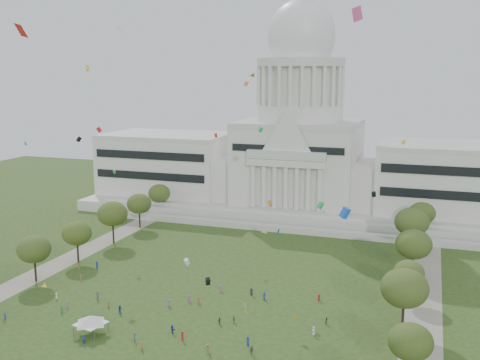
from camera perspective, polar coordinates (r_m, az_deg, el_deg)
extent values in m
plane|color=#2D4419|center=(116.58, -7.51, -15.65)|extent=(400.00, 400.00, 0.00)
cube|color=beige|center=(219.17, 5.98, -2.46)|extent=(160.00, 60.00, 4.00)
cube|color=beige|center=(188.38, 3.68, -4.91)|extent=(130.00, 3.00, 2.00)
cube|color=beige|center=(195.46, 4.31, -3.89)|extent=(140.00, 3.00, 5.00)
cube|color=silver|center=(234.02, -7.24, 1.60)|extent=(50.00, 34.00, 22.00)
cube|color=silver|center=(210.44, 20.73, -0.03)|extent=(50.00, 34.00, 22.00)
cube|color=silver|center=(221.82, -0.95, 0.40)|extent=(12.00, 26.00, 16.00)
cube|color=silver|center=(209.91, 13.04, -0.47)|extent=(12.00, 26.00, 16.00)
cube|color=silver|center=(215.15, 6.00, 1.64)|extent=(44.00, 38.00, 28.00)
cube|color=silver|center=(195.45, 4.69, 1.70)|extent=(28.00, 3.00, 2.40)
cube|color=black|center=(218.62, -9.24, 1.44)|extent=(46.00, 0.40, 11.00)
cube|color=black|center=(193.17, 20.89, -0.34)|extent=(46.00, 0.40, 11.00)
cylinder|color=silver|center=(213.00, 6.11, 6.80)|extent=(32.00, 32.00, 6.00)
cylinder|color=silver|center=(212.57, 6.16, 9.49)|extent=(28.00, 28.00, 14.00)
cylinder|color=beige|center=(212.58, 6.21, 11.78)|extent=(32.40, 32.40, 3.00)
cylinder|color=silver|center=(212.77, 6.24, 13.26)|extent=(22.00, 22.00, 8.00)
ellipsoid|color=silver|center=(212.99, 6.26, 14.34)|extent=(25.00, 25.00, 26.20)
cube|color=gray|center=(164.18, -18.02, -8.16)|extent=(8.00, 160.00, 0.04)
cube|color=gray|center=(133.45, 18.11, -12.59)|extent=(8.00, 160.00, 0.04)
ellipsoid|color=#304916|center=(101.34, 16.94, -15.45)|extent=(7.58, 7.58, 6.20)
cylinder|color=black|center=(152.18, -20.06, -8.70)|extent=(0.56, 0.56, 5.47)
ellipsoid|color=#354B1B|center=(150.43, -20.20, -6.62)|extent=(8.42, 8.42, 6.89)
cylinder|color=black|center=(120.73, 16.20, -13.42)|extent=(0.56, 0.56, 6.20)
ellipsoid|color=#384D1D|center=(118.25, 16.37, -10.50)|extent=(9.55, 9.55, 7.82)
cylinder|color=black|center=(164.13, -16.15, -7.10)|extent=(0.56, 0.56, 5.27)
ellipsoid|color=#3D5019|center=(162.55, -16.25, -5.22)|extent=(8.12, 8.12, 6.65)
cylinder|color=black|center=(136.81, 16.67, -10.90)|extent=(0.56, 0.56, 4.56)
ellipsoid|color=#3B511E|center=(135.14, 16.78, -8.99)|extent=(7.01, 7.01, 5.74)
cylinder|color=black|center=(178.73, -12.74, -5.35)|extent=(0.56, 0.56, 6.03)
ellipsoid|color=#374A16|center=(177.10, -12.83, -3.36)|extent=(9.29, 9.29, 7.60)
cylinder|color=black|center=(151.18, 17.10, -8.55)|extent=(0.56, 0.56, 5.97)
ellipsoid|color=#344A19|center=(149.28, 17.23, -6.25)|extent=(9.19, 9.19, 7.52)
cylinder|color=black|center=(194.78, -10.16, -4.02)|extent=(0.56, 0.56, 5.41)
ellipsoid|color=#334818|center=(193.43, -10.21, -2.38)|extent=(8.33, 8.33, 6.81)
cylinder|color=black|center=(170.36, 16.93, -6.29)|extent=(0.56, 0.56, 6.37)
ellipsoid|color=#384E1D|center=(168.57, 17.06, -4.09)|extent=(9.82, 9.82, 8.03)
cylinder|color=black|center=(211.03, -8.16, -2.84)|extent=(0.56, 0.56, 5.32)
ellipsoid|color=#334819|center=(209.80, -8.20, -1.34)|extent=(8.19, 8.19, 6.70)
cylinder|color=black|center=(187.70, 17.91, -4.93)|extent=(0.56, 0.56, 5.47)
ellipsoid|color=#314616|center=(186.28, 18.01, -3.21)|extent=(8.42, 8.42, 6.89)
cylinder|color=#4C4C4C|center=(120.19, -16.54, -14.61)|extent=(0.12, 0.12, 2.16)
cylinder|color=#4C4C4C|center=(117.64, -14.55, -15.08)|extent=(0.12, 0.12, 2.16)
cylinder|color=#4C4C4C|center=(123.76, -15.21, -13.78)|extent=(0.12, 0.12, 2.16)
cylinder|color=#4C4C4C|center=(121.28, -13.26, -14.20)|extent=(0.12, 0.12, 2.16)
cube|color=white|center=(120.21, -14.92, -13.91)|extent=(6.19, 6.19, 0.17)
pyramid|color=white|center=(119.82, -14.94, -13.49)|extent=(8.67, 8.67, 1.73)
imported|color=silver|center=(117.35, 7.48, -14.96)|extent=(0.95, 1.08, 1.85)
imported|color=#33723F|center=(122.25, 8.81, -13.96)|extent=(0.88, 0.95, 1.66)
imported|color=olive|center=(109.98, -3.32, -16.74)|extent=(0.69, 1.22, 1.83)
imported|color=#33723F|center=(121.53, -0.63, -14.00)|extent=(0.51, 0.92, 1.57)
imported|color=navy|center=(117.97, -6.87, -14.84)|extent=(1.69, 1.43, 1.74)
imported|color=navy|center=(117.31, -15.58, -15.30)|extent=(0.78, 0.66, 1.84)
imported|color=navy|center=(128.66, -12.11, -12.74)|extent=(0.98, 0.72, 1.81)
imported|color=#26262B|center=(109.45, 1.20, -16.95)|extent=(1.02, 1.10, 1.54)
imported|color=#4C4C51|center=(120.92, -2.09, -14.12)|extent=(0.73, 1.07, 1.67)
cube|color=#B21E1E|center=(114.99, -5.86, -15.49)|extent=(0.56, 0.56, 1.84)
cube|color=#B21E1E|center=(133.59, 8.03, -11.76)|extent=(0.49, 0.47, 1.59)
cube|color=silver|center=(140.11, -18.12, -11.14)|extent=(0.27, 0.40, 1.47)
cube|color=navy|center=(157.95, -14.34, -8.36)|extent=(0.36, 0.53, 1.87)
cube|color=navy|center=(132.91, -22.77, -12.66)|extent=(0.46, 0.44, 1.50)
cube|color=olive|center=(148.61, -10.31, -9.43)|extent=(0.50, 0.56, 1.80)
cube|color=olive|center=(150.21, -15.89, -9.52)|extent=(0.45, 0.44, 1.46)
cube|color=#4C4C51|center=(116.22, -10.67, -15.36)|extent=(0.49, 0.54, 1.74)
cube|color=#26262B|center=(135.43, 1.17, -11.30)|extent=(0.50, 0.36, 1.71)
cube|color=navy|center=(132.96, 2.48, -11.70)|extent=(0.32, 0.50, 1.86)
cube|color=navy|center=(112.52, 0.82, -16.07)|extent=(0.53, 0.55, 1.78)
cube|color=#994C8C|center=(132.14, -5.16, -11.93)|extent=(0.50, 0.52, 1.68)
cube|color=#33723F|center=(132.15, -17.67, -12.42)|extent=(0.50, 0.41, 1.62)
cube|color=olive|center=(112.87, -9.97, -16.21)|extent=(0.47, 0.36, 1.56)
cube|color=olive|center=(132.69, -13.24, -12.12)|extent=(0.34, 0.45, 1.52)
cube|color=olive|center=(131.26, -4.21, -12.07)|extent=(0.42, 0.51, 1.67)
cube|color=#994C8C|center=(137.34, -1.96, -10.98)|extent=(0.50, 0.54, 1.74)
cube|color=#994C8C|center=(130.36, -7.23, -12.31)|extent=(0.34, 0.47, 1.63)
cube|color=#994C8C|center=(134.31, -17.16, -12.00)|extent=(0.49, 0.51, 1.65)
cube|color=#4C4C51|center=(137.08, -14.27, -11.32)|extent=(0.59, 0.57, 1.92)
cube|color=olive|center=(158.46, -16.03, -8.45)|extent=(0.39, 0.47, 1.51)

